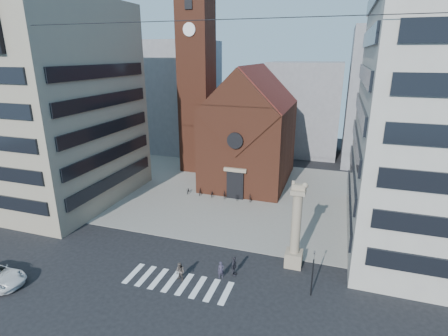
{
  "coord_description": "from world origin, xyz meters",
  "views": [
    {
      "loc": [
        12.75,
        -26.85,
        19.53
      ],
      "look_at": [
        1.28,
        8.0,
        7.47
      ],
      "focal_mm": 28.0,
      "sensor_mm": 36.0,
      "label": 1
    }
  ],
  "objects_px": {
    "pedestrian_0": "(221,270)",
    "lion_column": "(296,233)",
    "scooter_0": "(188,190)",
    "pedestrian_1": "(180,272)",
    "traffic_light": "(313,272)",
    "pedestrian_2": "(234,266)"
  },
  "relations": [
    {
      "from": "traffic_light",
      "to": "pedestrian_0",
      "type": "distance_m",
      "value": 8.14
    },
    {
      "from": "scooter_0",
      "to": "pedestrian_0",
      "type": "bearing_deg",
      "value": -73.03
    },
    {
      "from": "pedestrian_0",
      "to": "pedestrian_1",
      "type": "bearing_deg",
      "value": 177.36
    },
    {
      "from": "lion_column",
      "to": "pedestrian_1",
      "type": "bearing_deg",
      "value": -149.23
    },
    {
      "from": "scooter_0",
      "to": "pedestrian_1",
      "type": "bearing_deg",
      "value": -83.16
    },
    {
      "from": "traffic_light",
      "to": "pedestrian_2",
      "type": "height_order",
      "value": "traffic_light"
    },
    {
      "from": "pedestrian_2",
      "to": "scooter_0",
      "type": "height_order",
      "value": "pedestrian_2"
    },
    {
      "from": "pedestrian_1",
      "to": "pedestrian_2",
      "type": "height_order",
      "value": "pedestrian_2"
    },
    {
      "from": "pedestrian_0",
      "to": "scooter_0",
      "type": "bearing_deg",
      "value": 95.68
    },
    {
      "from": "traffic_light",
      "to": "pedestrian_1",
      "type": "bearing_deg",
      "value": -172.05
    },
    {
      "from": "pedestrian_0",
      "to": "scooter_0",
      "type": "relative_size",
      "value": 1.08
    },
    {
      "from": "pedestrian_0",
      "to": "pedestrian_1",
      "type": "xyz_separation_m",
      "value": [
        -3.37,
        -1.48,
        0.06
      ]
    },
    {
      "from": "lion_column",
      "to": "pedestrian_0",
      "type": "bearing_deg",
      "value": -145.66
    },
    {
      "from": "scooter_0",
      "to": "pedestrian_2",
      "type": "bearing_deg",
      "value": -69.57
    },
    {
      "from": "pedestrian_1",
      "to": "lion_column",
      "type": "bearing_deg",
      "value": 46.52
    },
    {
      "from": "pedestrian_0",
      "to": "pedestrian_2",
      "type": "xyz_separation_m",
      "value": [
        0.99,
        0.78,
        0.14
      ]
    },
    {
      "from": "pedestrian_0",
      "to": "lion_column",
      "type": "bearing_deg",
      "value": 7.99
    },
    {
      "from": "pedestrian_0",
      "to": "pedestrian_2",
      "type": "bearing_deg",
      "value": 11.69
    },
    {
      "from": "traffic_light",
      "to": "pedestrian_2",
      "type": "distance_m",
      "value": 7.17
    },
    {
      "from": "lion_column",
      "to": "traffic_light",
      "type": "xyz_separation_m",
      "value": [
        1.99,
        -4.0,
        -1.17
      ]
    },
    {
      "from": "traffic_light",
      "to": "pedestrian_2",
      "type": "bearing_deg",
      "value": 174.55
    },
    {
      "from": "lion_column",
      "to": "traffic_light",
      "type": "relative_size",
      "value": 2.02
    }
  ]
}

